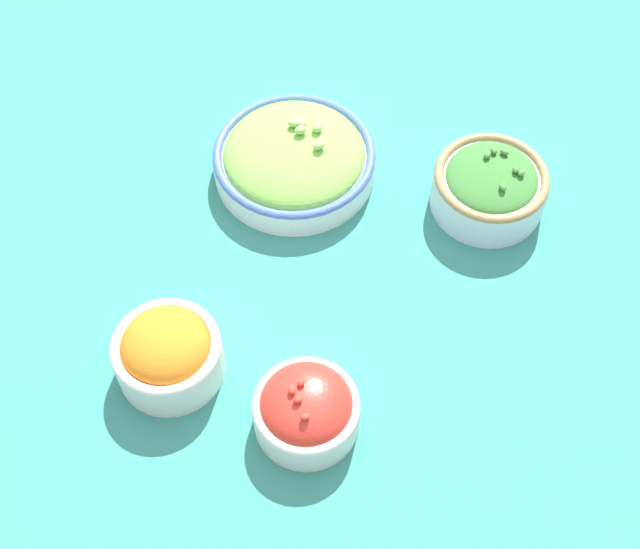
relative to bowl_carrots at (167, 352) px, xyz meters
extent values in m
plane|color=#337F75|center=(-0.17, 0.11, -0.04)|extent=(3.00, 3.00, 0.00)
cylinder|color=silver|center=(0.00, 0.00, -0.01)|extent=(0.12, 0.12, 0.05)
torus|color=silver|center=(0.00, 0.00, 0.01)|extent=(0.12, 0.12, 0.01)
ellipsoid|color=orange|center=(0.00, 0.00, 0.01)|extent=(0.10, 0.10, 0.05)
cylinder|color=white|center=(-0.32, 0.01, -0.02)|extent=(0.21, 0.21, 0.04)
torus|color=#4766B7|center=(-0.32, 0.01, 0.00)|extent=(0.21, 0.21, 0.01)
ellipsoid|color=#7ABC4C|center=(-0.32, 0.01, 0.00)|extent=(0.18, 0.18, 0.05)
ellipsoid|color=#99D166|center=(-0.34, 0.00, 0.03)|extent=(0.02, 0.02, 0.01)
ellipsoid|color=#99D166|center=(-0.33, 0.01, 0.03)|extent=(0.02, 0.02, 0.01)
ellipsoid|color=#99D166|center=(-0.32, 0.04, 0.03)|extent=(0.02, 0.02, 0.01)
ellipsoid|color=#99D166|center=(-0.35, 0.03, 0.03)|extent=(0.02, 0.01, 0.01)
ellipsoid|color=#99D166|center=(-0.35, 0.01, 0.03)|extent=(0.02, 0.02, 0.01)
cylinder|color=silver|center=(0.00, 0.17, -0.02)|extent=(0.12, 0.12, 0.04)
torus|color=silver|center=(0.00, 0.17, 0.00)|extent=(0.12, 0.12, 0.01)
ellipsoid|color=red|center=(0.00, 0.17, 0.00)|extent=(0.10, 0.10, 0.05)
ellipsoid|color=red|center=(-0.01, 0.16, 0.03)|extent=(0.01, 0.01, 0.01)
ellipsoid|color=red|center=(0.00, 0.15, 0.03)|extent=(0.01, 0.01, 0.01)
ellipsoid|color=red|center=(0.02, 0.18, 0.03)|extent=(0.01, 0.01, 0.01)
ellipsoid|color=red|center=(0.01, 0.16, 0.03)|extent=(0.01, 0.01, 0.01)
cylinder|color=silver|center=(-0.37, 0.25, -0.01)|extent=(0.14, 0.14, 0.05)
torus|color=#997A4C|center=(-0.37, 0.25, 0.01)|extent=(0.14, 0.14, 0.01)
ellipsoid|color=#387533|center=(-0.37, 0.25, 0.01)|extent=(0.11, 0.11, 0.02)
ellipsoid|color=#47893D|center=(-0.40, 0.26, 0.03)|extent=(0.01, 0.01, 0.01)
ellipsoid|color=#47893D|center=(-0.40, 0.24, 0.03)|extent=(0.01, 0.01, 0.01)
ellipsoid|color=#47893D|center=(-0.38, 0.29, 0.03)|extent=(0.01, 0.01, 0.01)
ellipsoid|color=#47893D|center=(-0.39, 0.24, 0.03)|extent=(0.01, 0.01, 0.01)
ellipsoid|color=#47893D|center=(-0.38, 0.28, 0.03)|extent=(0.01, 0.01, 0.01)
ellipsoid|color=#47893D|center=(-0.35, 0.27, 0.03)|extent=(0.01, 0.01, 0.01)
camera|label=1|loc=(0.36, 0.34, 0.87)|focal=50.00mm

